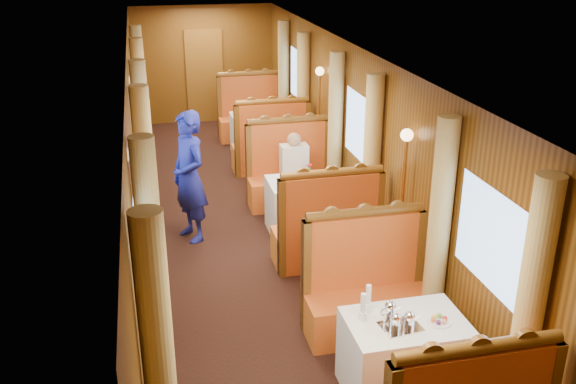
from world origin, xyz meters
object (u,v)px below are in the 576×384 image
object	(u,v)px
teapot_back	(390,313)
passenger	(294,164)
banquette_mid_aft	(290,177)
fruit_plate	(439,321)
banquette_near_aft	(366,294)
rose_vase_far	(260,106)
banquette_far_fwd	(271,148)
teapot_left	(396,324)
teapot_right	(409,322)
banquette_far_aft	(251,118)
tea_tray	(400,327)
banquette_mid_fwd	(327,234)
table_mid	(306,206)
steward	(189,177)
table_near	(404,357)
rose_vase_mid	(310,169)
table_far	(260,134)

from	to	relation	value
teapot_back	passenger	xyz separation A→B (m)	(0.14, 4.16, -0.08)
banquette_mid_aft	fruit_plate	distance (m)	4.62
banquette_near_aft	rose_vase_far	size ratio (longest dim) A/B	3.72
banquette_far_fwd	teapot_left	size ratio (longest dim) A/B	8.76
teapot_right	banquette_far_aft	bearing A→B (deg)	88.00
tea_tray	fruit_plate	size ratio (longest dim) A/B	1.56
banquette_mid_fwd	table_mid	bearing A→B (deg)	90.00
steward	passenger	world-z (taller)	steward
banquette_far_fwd	banquette_far_aft	bearing A→B (deg)	90.00
banquette_far_aft	fruit_plate	size ratio (longest dim) A/B	6.13
table_near	tea_tray	bearing A→B (deg)	-138.18
banquette_far_fwd	rose_vase_mid	bearing A→B (deg)	-89.25
table_mid	banquette_mid_aft	xyz separation A→B (m)	(0.00, 1.01, 0.05)
table_mid	rose_vase_mid	world-z (taller)	rose_vase_mid
table_near	rose_vase_far	size ratio (longest dim) A/B	2.92
banquette_near_aft	banquette_mid_fwd	distance (m)	1.47
table_near	banquette_far_fwd	bearing A→B (deg)	90.00
table_mid	banquette_far_fwd	world-z (taller)	banquette_far_fwd
banquette_far_fwd	tea_tray	xyz separation A→B (m)	(-0.09, -6.07, 0.33)
banquette_mid_aft	table_mid	bearing A→B (deg)	-90.00
table_near	rose_vase_far	world-z (taller)	rose_vase_far
table_far	rose_vase_far	size ratio (longest dim) A/B	2.92
table_far	banquette_far_fwd	xyz separation A→B (m)	(0.00, -1.01, 0.05)
teapot_left	teapot_back	world-z (taller)	teapot_back
banquette_mid_fwd	steward	world-z (taller)	steward
teapot_back	rose_vase_mid	world-z (taller)	rose_vase_mid
banquette_far_fwd	teapot_right	size ratio (longest dim) A/B	8.71
table_far	banquette_far_aft	xyz separation A→B (m)	(0.00, 1.01, 0.05)
teapot_left	steward	size ratio (longest dim) A/B	0.09
banquette_mid_aft	rose_vase_mid	world-z (taller)	banquette_mid_aft
banquette_mid_fwd	banquette_mid_aft	xyz separation A→B (m)	(0.00, 2.03, 0.00)
table_mid	fruit_plate	size ratio (longest dim) A/B	4.81
banquette_near_aft	teapot_back	xyz separation A→B (m)	(-0.14, -0.96, 0.40)
table_mid	rose_vase_mid	xyz separation A→B (m)	(0.03, -0.02, 0.55)
banquette_near_aft	tea_tray	xyz separation A→B (m)	(-0.09, -1.10, 0.33)
teapot_left	teapot_right	world-z (taller)	same
banquette_mid_fwd	passenger	bearing A→B (deg)	90.00
table_mid	rose_vase_mid	bearing A→B (deg)	-28.27
passenger	tea_tray	bearing A→B (deg)	-91.22
rose_vase_far	steward	bearing A→B (deg)	-115.27
table_mid	tea_tray	size ratio (longest dim) A/B	3.09
teapot_right	rose_vase_mid	world-z (taller)	rose_vase_mid
passenger	teapot_right	bearing A→B (deg)	-90.34
table_mid	steward	size ratio (longest dim) A/B	0.59
teapot_back	passenger	distance (m)	4.17
banquette_near_aft	tea_tray	world-z (taller)	banquette_near_aft
rose_vase_far	teapot_right	bearing A→B (deg)	-90.28
steward	rose_vase_mid	bearing A→B (deg)	61.12
table_near	passenger	world-z (taller)	passenger
passenger	table_far	bearing A→B (deg)	90.00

